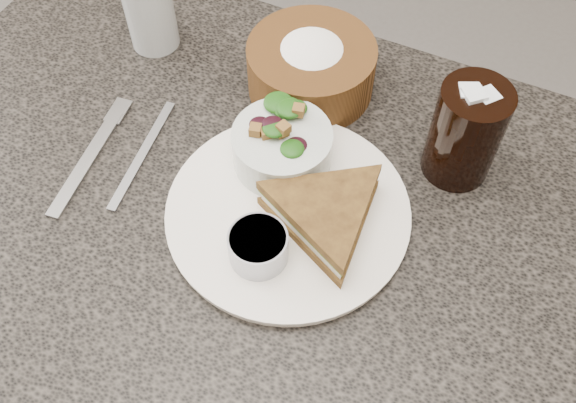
% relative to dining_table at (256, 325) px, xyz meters
% --- Properties ---
extents(floor, '(6.00, 6.00, 0.00)m').
position_rel_dining_table_xyz_m(floor, '(0.00, 0.00, -0.38)').
color(floor, '#575552').
rests_on(floor, ground).
extents(dining_table, '(1.00, 0.70, 0.75)m').
position_rel_dining_table_xyz_m(dining_table, '(0.00, 0.00, 0.00)').
color(dining_table, black).
rests_on(dining_table, floor).
extents(dinner_plate, '(0.29, 0.29, 0.01)m').
position_rel_dining_table_xyz_m(dinner_plate, '(0.06, 0.01, 0.38)').
color(dinner_plate, white).
rests_on(dinner_plate, dining_table).
extents(sandwich, '(0.23, 0.23, 0.05)m').
position_rel_dining_table_xyz_m(sandwich, '(0.11, 0.01, 0.41)').
color(sandwich, brown).
rests_on(sandwich, dinner_plate).
extents(salad_bowl, '(0.15, 0.15, 0.07)m').
position_rel_dining_table_xyz_m(salad_bowl, '(0.02, 0.07, 0.42)').
color(salad_bowl, silver).
rests_on(salad_bowl, dinner_plate).
extents(dressing_ramekin, '(0.08, 0.08, 0.04)m').
position_rel_dining_table_xyz_m(dressing_ramekin, '(0.05, -0.06, 0.41)').
color(dressing_ramekin, '#91949E').
rests_on(dressing_ramekin, dinner_plate).
extents(orange_wedge, '(0.07, 0.07, 0.03)m').
position_rel_dining_table_xyz_m(orange_wedge, '(0.05, 0.08, 0.40)').
color(orange_wedge, orange).
rests_on(orange_wedge, dinner_plate).
extents(fork, '(0.04, 0.18, 0.00)m').
position_rel_dining_table_xyz_m(fork, '(-0.21, -0.03, 0.38)').
color(fork, '#999A9B').
rests_on(fork, dining_table).
extents(knife, '(0.04, 0.18, 0.00)m').
position_rel_dining_table_xyz_m(knife, '(-0.15, 0.01, 0.38)').
color(knife, '#939498').
rests_on(knife, dining_table).
extents(bread_basket, '(0.18, 0.18, 0.10)m').
position_rel_dining_table_xyz_m(bread_basket, '(-0.00, 0.21, 0.42)').
color(bread_basket, brown).
rests_on(bread_basket, dining_table).
extents(cola_glass, '(0.11, 0.11, 0.14)m').
position_rel_dining_table_xyz_m(cola_glass, '(0.22, 0.17, 0.45)').
color(cola_glass, black).
rests_on(cola_glass, dining_table).
extents(water_glass, '(0.09, 0.09, 0.10)m').
position_rel_dining_table_xyz_m(water_glass, '(-0.25, 0.20, 0.43)').
color(water_glass, '#B4BDC1').
rests_on(water_glass, dining_table).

